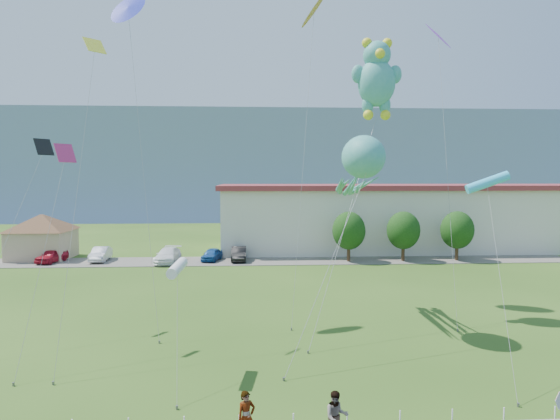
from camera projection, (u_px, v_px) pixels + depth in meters
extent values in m
plane|color=#2E5016|center=(265.00, 411.00, 19.65)|extent=(160.00, 160.00, 0.00)
cube|color=#59544C|center=(256.00, 261.00, 54.51)|extent=(70.00, 6.00, 0.06)
cube|color=gray|center=(253.00, 165.00, 138.35)|extent=(160.00, 50.00, 25.00)
cube|color=tan|center=(42.00, 245.00, 56.02)|extent=(6.00, 6.00, 3.20)
pyramid|color=brown|center=(42.00, 222.00, 55.85)|extent=(9.20, 9.20, 1.80)
cube|color=beige|center=(456.00, 218.00, 64.72)|extent=(60.00, 14.00, 7.60)
cube|color=maroon|center=(456.00, 187.00, 64.45)|extent=(61.00, 15.00, 0.60)
cylinder|color=white|center=(293.00, 420.00, 18.40)|extent=(0.05, 0.05, 0.50)
cylinder|color=white|center=(347.00, 418.00, 18.51)|extent=(0.05, 0.05, 0.50)
cylinder|color=white|center=(400.00, 417.00, 18.63)|extent=(0.05, 0.05, 0.50)
cylinder|color=white|center=(452.00, 415.00, 18.74)|extent=(0.05, 0.05, 0.50)
cylinder|color=white|center=(504.00, 414.00, 18.86)|extent=(0.05, 0.05, 0.50)
cylinder|color=white|center=(555.00, 412.00, 18.97)|extent=(0.05, 0.05, 0.50)
cylinder|color=#3F2B19|center=(349.00, 252.00, 54.02)|extent=(0.36, 0.36, 2.20)
ellipsoid|color=#14380F|center=(349.00, 231.00, 53.87)|extent=(3.60, 3.60, 4.14)
cylinder|color=#3F2B19|center=(403.00, 251.00, 54.37)|extent=(0.36, 0.36, 2.20)
ellipsoid|color=#14380F|center=(403.00, 230.00, 54.21)|extent=(3.60, 3.60, 4.14)
cylinder|color=#3F2B19|center=(457.00, 251.00, 54.71)|extent=(0.36, 0.36, 2.20)
ellipsoid|color=#14380F|center=(457.00, 230.00, 54.56)|extent=(3.60, 3.60, 4.14)
imported|color=gray|center=(246.00, 417.00, 17.05)|extent=(0.78, 0.68, 1.80)
imported|color=gray|center=(336.00, 416.00, 17.16)|extent=(0.87, 0.69, 1.75)
imported|color=#B51629|center=(52.00, 256.00, 53.31)|extent=(2.62, 4.49, 1.43)
imported|color=silver|center=(101.00, 254.00, 54.24)|extent=(1.81, 4.62, 1.50)
imported|color=white|center=(168.00, 255.00, 53.23)|extent=(2.55, 5.43, 1.53)
imported|color=#1B5098|center=(212.00, 254.00, 54.51)|extent=(2.43, 4.17, 1.33)
imported|color=black|center=(239.00, 254.00, 54.47)|extent=(1.63, 4.58, 1.51)
ellipsoid|color=teal|center=(363.00, 157.00, 28.95)|extent=(2.51, 3.27, 2.51)
sphere|color=white|center=(359.00, 151.00, 27.93)|extent=(0.39, 0.39, 0.39)
sphere|color=white|center=(375.00, 151.00, 27.98)|extent=(0.39, 0.39, 0.39)
cylinder|color=slate|center=(284.00, 379.00, 22.52)|extent=(0.10, 0.10, 0.16)
cylinder|color=gray|center=(330.00, 263.00, 25.26)|extent=(5.12, 5.88, 9.42)
ellipsoid|color=teal|center=(377.00, 83.00, 33.21)|extent=(2.51, 2.14, 3.14)
sphere|color=teal|center=(377.00, 55.00, 33.09)|extent=(1.84, 1.84, 1.84)
sphere|color=yellow|center=(367.00, 43.00, 33.00)|extent=(0.68, 0.68, 0.68)
sphere|color=yellow|center=(387.00, 43.00, 33.07)|extent=(0.68, 0.68, 0.68)
sphere|color=yellow|center=(380.00, 54.00, 32.32)|extent=(0.68, 0.68, 0.68)
ellipsoid|color=teal|center=(358.00, 74.00, 33.10)|extent=(0.87, 0.62, 1.22)
ellipsoid|color=teal|center=(395.00, 74.00, 33.24)|extent=(0.87, 0.62, 1.22)
ellipsoid|color=teal|center=(368.00, 105.00, 33.27)|extent=(0.77, 0.68, 1.26)
ellipsoid|color=teal|center=(385.00, 105.00, 33.34)|extent=(0.77, 0.68, 1.26)
sphere|color=yellow|center=(368.00, 115.00, 33.12)|extent=(0.68, 0.68, 0.68)
sphere|color=yellow|center=(385.00, 115.00, 33.19)|extent=(0.68, 0.68, 0.68)
cylinder|color=slate|center=(308.00, 352.00, 26.01)|extent=(0.10, 0.10, 0.16)
cylinder|color=gray|center=(346.00, 220.00, 29.68)|extent=(5.47, 7.97, 12.98)
cone|color=gold|center=(314.00, 9.00, 37.14)|extent=(1.80, 1.33, 1.33)
cylinder|color=slate|center=(291.00, 329.00, 29.91)|extent=(0.10, 0.10, 0.16)
cylinder|color=gray|center=(304.00, 153.00, 33.53)|extent=(2.39, 8.60, 21.37)
cube|color=yellow|center=(95.00, 46.00, 28.03)|extent=(1.29, 1.29, 0.86)
cylinder|color=slate|center=(53.00, 383.00, 22.09)|extent=(0.10, 0.10, 0.16)
cylinder|color=gray|center=(76.00, 195.00, 25.06)|extent=(0.06, 7.10, 16.24)
cube|color=#D12E6D|center=(65.00, 153.00, 27.06)|extent=(1.29, 1.29, 0.86)
cylinder|color=slate|center=(13.00, 384.00, 21.97)|extent=(0.10, 0.10, 0.16)
cylinder|color=gray|center=(42.00, 258.00, 24.52)|extent=(0.45, 5.81, 10.15)
cylinder|color=white|center=(177.00, 268.00, 23.08)|extent=(0.50, 2.25, 0.87)
cylinder|color=slate|center=(177.00, 408.00, 19.75)|extent=(0.10, 0.10, 0.16)
cylinder|color=gray|center=(177.00, 334.00, 21.42)|extent=(0.49, 3.72, 4.66)
cylinder|color=#37C5FB|center=(487.00, 182.00, 25.78)|extent=(0.50, 2.25, 0.87)
cylinder|color=slate|center=(518.00, 405.00, 19.97)|extent=(0.10, 0.10, 0.16)
cylinder|color=gray|center=(501.00, 281.00, 22.88)|extent=(1.58, 6.35, 8.57)
cube|color=black|center=(44.00, 147.00, 30.36)|extent=(1.29, 1.29, 0.86)
cylinder|color=gray|center=(4.00, 245.00, 27.19)|extent=(1.80, 7.03, 10.68)
cone|color=#222EC1|center=(128.00, 8.00, 32.10)|extent=(1.80, 1.33, 1.33)
cylinder|color=slate|center=(159.00, 342.00, 27.57)|extent=(0.10, 0.10, 0.16)
cylinder|color=gray|center=(143.00, 163.00, 29.84)|extent=(2.81, 6.08, 19.72)
cone|color=purple|center=(438.00, 35.00, 37.10)|extent=(1.80, 1.33, 1.33)
cylinder|color=slate|center=(458.00, 330.00, 29.70)|extent=(0.10, 0.10, 0.16)
cylinder|color=gray|center=(447.00, 167.00, 33.41)|extent=(1.73, 8.67, 19.38)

